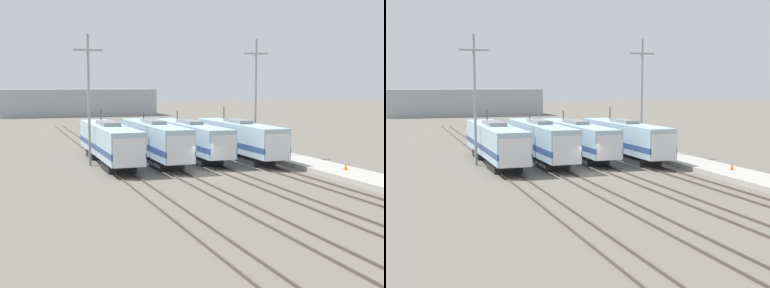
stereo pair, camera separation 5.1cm
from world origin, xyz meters
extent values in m
plane|color=#666059|center=(0.00, 0.00, 0.00)|extent=(400.00, 400.00, 0.00)
cube|color=#4C4238|center=(-7.48, 0.00, 0.07)|extent=(0.07, 120.00, 0.15)
cube|color=#4C4238|center=(-6.05, 0.00, 0.07)|extent=(0.07, 120.00, 0.15)
cube|color=#4C4238|center=(-2.97, 0.00, 0.07)|extent=(0.07, 120.00, 0.15)
cube|color=#4C4238|center=(-1.54, 0.00, 0.07)|extent=(0.07, 120.00, 0.15)
cube|color=#4C4238|center=(1.54, 0.00, 0.07)|extent=(0.07, 120.00, 0.15)
cube|color=#4C4238|center=(2.97, 0.00, 0.07)|extent=(0.07, 120.00, 0.15)
cube|color=#4C4238|center=(6.05, 0.00, 0.07)|extent=(0.07, 120.00, 0.15)
cube|color=#4C4238|center=(7.48, 0.00, 0.07)|extent=(0.07, 120.00, 0.15)
cube|color=#232326|center=(-6.77, 4.55, 0.47)|extent=(2.52, 4.11, 0.95)
cube|color=#232326|center=(-6.77, 13.89, 0.47)|extent=(2.52, 4.11, 0.95)
cube|color=#9EBCCC|center=(-6.77, 9.22, 2.39)|extent=(2.97, 18.68, 2.88)
cube|color=navy|center=(-6.77, 9.22, 1.81)|extent=(3.01, 18.72, 0.52)
cube|color=silver|center=(-6.77, 0.75, 2.17)|extent=(2.73, 1.93, 2.45)
cube|color=black|center=(-6.77, -0.14, 2.71)|extent=(2.32, 0.08, 0.69)
cube|color=gray|center=(-6.77, 9.22, 4.00)|extent=(1.63, 4.67, 0.35)
cylinder|color=#38383D|center=(-6.77, 13.33, 4.53)|extent=(0.12, 0.12, 1.41)
cube|color=#232326|center=(-2.26, 4.41, 0.47)|extent=(2.33, 3.92, 0.95)
cube|color=#232326|center=(-2.26, 13.32, 0.47)|extent=(2.33, 3.92, 0.95)
cube|color=#9EBCCC|center=(-2.26, 8.86, 2.43)|extent=(2.74, 17.83, 2.96)
cube|color=navy|center=(-2.26, 8.86, 1.84)|extent=(2.78, 17.87, 0.53)
cube|color=silver|center=(-2.26, 0.87, 2.21)|extent=(2.52, 2.04, 2.52)
cube|color=black|center=(-2.26, -0.07, 2.76)|extent=(2.14, 0.08, 0.71)
cube|color=gray|center=(-2.26, 8.86, 4.09)|extent=(1.51, 4.46, 0.35)
cylinder|color=#38383D|center=(-2.26, 12.79, 4.34)|extent=(0.12, 0.12, 0.86)
cube|color=#232326|center=(2.26, 6.11, 0.47)|extent=(2.32, 4.18, 0.95)
cube|color=#232326|center=(2.26, 15.61, 0.47)|extent=(2.32, 4.18, 0.95)
cube|color=#9EBCCC|center=(2.26, 10.86, 2.31)|extent=(2.73, 19.01, 2.71)
cube|color=navy|center=(2.26, 10.86, 1.76)|extent=(2.77, 19.05, 0.49)
cube|color=silver|center=(2.26, 2.50, 2.10)|extent=(2.51, 2.50, 2.31)
cube|color=black|center=(2.26, 1.33, 2.61)|extent=(2.13, 0.08, 0.65)
cube|color=gray|center=(2.26, 10.86, 3.84)|extent=(1.50, 4.75, 0.35)
cylinder|color=#38383D|center=(2.26, 15.04, 4.26)|extent=(0.12, 0.12, 1.19)
cube|color=#232326|center=(6.77, 3.82, 0.47)|extent=(2.31, 3.84, 0.95)
cube|color=#232326|center=(6.77, 12.55, 0.47)|extent=(2.31, 3.84, 0.95)
cube|color=#9EBCCC|center=(6.77, 8.18, 2.38)|extent=(2.72, 17.46, 2.86)
cube|color=navy|center=(6.77, 8.18, 1.81)|extent=(2.76, 17.50, 0.51)
cube|color=silver|center=(6.77, 0.23, 2.17)|extent=(2.50, 1.77, 2.43)
cube|color=black|center=(6.77, -0.57, 2.70)|extent=(2.13, 0.08, 0.68)
cube|color=gray|center=(6.77, 8.18, 3.99)|extent=(1.49, 4.37, 0.35)
cylinder|color=#38383D|center=(6.77, 12.02, 4.57)|extent=(0.12, 0.12, 1.51)
cylinder|color=gray|center=(-8.71, 8.52, 6.28)|extent=(0.25, 0.25, 12.56)
cube|color=gray|center=(-8.71, 8.52, 11.05)|extent=(2.80, 0.16, 0.16)
cylinder|color=gray|center=(8.93, 8.52, 6.28)|extent=(0.25, 0.25, 12.56)
cube|color=gray|center=(8.93, 8.52, 11.05)|extent=(2.80, 0.16, 0.16)
cube|color=#A8A59E|center=(11.10, 0.00, 0.21)|extent=(4.00, 120.00, 0.43)
cone|color=orange|center=(11.39, -4.31, 0.75)|extent=(0.34, 0.34, 0.64)
cube|color=#9EA3A8|center=(1.43, 95.60, 3.38)|extent=(38.02, 13.04, 6.75)
camera|label=1|loc=(-16.35, -43.06, 7.72)|focal=50.00mm
camera|label=2|loc=(-16.30, -43.07, 7.72)|focal=50.00mm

